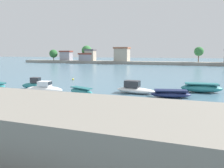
# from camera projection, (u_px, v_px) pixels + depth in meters

# --- Properties ---
(ground_plane) EXTENTS (400.00, 400.00, 0.00)m
(ground_plane) POSITION_uv_depth(u_px,v_px,m) (9.00, 101.00, 23.80)
(ground_plane) COLOR slate
(moored_boat_1) EXTENTS (4.20, 1.83, 1.70)m
(moored_boat_1) POSITION_uv_depth(u_px,v_px,m) (35.00, 85.00, 31.46)
(moored_boat_1) COLOR teal
(moored_boat_1) RESTS_ON ground
(moored_boat_2) EXTENTS (5.15, 2.50, 1.62)m
(moored_boat_2) POSITION_uv_depth(u_px,v_px,m) (44.00, 89.00, 27.91)
(moored_boat_2) COLOR white
(moored_boat_2) RESTS_ON ground
(moored_boat_3) EXTENTS (3.94, 2.41, 1.00)m
(moored_boat_3) POSITION_uv_depth(u_px,v_px,m) (81.00, 92.00, 26.87)
(moored_boat_3) COLOR teal
(moored_boat_3) RESTS_ON ground
(moored_boat_4) EXTENTS (5.34, 2.40, 1.63)m
(moored_boat_4) POSITION_uv_depth(u_px,v_px,m) (135.00, 89.00, 28.29)
(moored_boat_4) COLOR white
(moored_boat_4) RESTS_ON ground
(moored_boat_5) EXTENTS (4.91, 2.62, 0.90)m
(moored_boat_5) POSITION_uv_depth(u_px,v_px,m) (171.00, 94.00, 25.66)
(moored_boat_5) COLOR navy
(moored_boat_5) RESTS_ON ground
(moored_boat_6) EXTENTS (5.31, 2.30, 1.22)m
(moored_boat_6) POSITION_uv_depth(u_px,v_px,m) (201.00, 88.00, 28.94)
(moored_boat_6) COLOR teal
(moored_boat_6) RESTS_ON ground
(mooring_buoy_1) EXTENTS (0.37, 0.37, 0.37)m
(mooring_buoy_1) POSITION_uv_depth(u_px,v_px,m) (73.00, 79.00, 41.66)
(mooring_buoy_1) COLOR yellow
(mooring_buoy_1) RESTS_ON ground
(distant_shoreline) EXTENTS (127.68, 6.48, 8.59)m
(distant_shoreline) POSITION_uv_depth(u_px,v_px,m) (129.00, 59.00, 99.53)
(distant_shoreline) COLOR gray
(distant_shoreline) RESTS_ON ground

